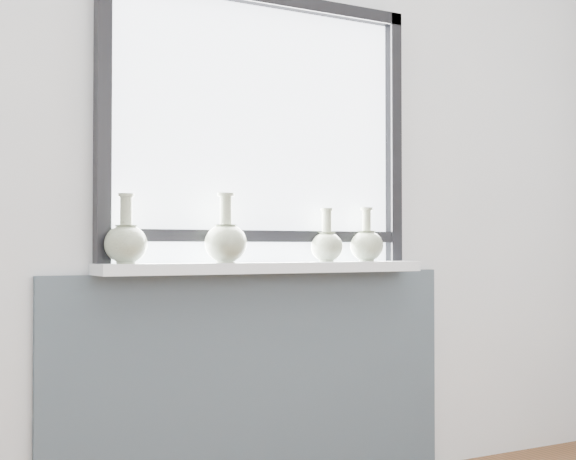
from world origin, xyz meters
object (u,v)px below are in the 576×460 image
windowsill (268,268)px  vase_a (126,241)px  vase_b (226,240)px  vase_c (327,244)px  vase_d (367,244)px

windowsill → vase_a: vase_a is taller
vase_b → vase_c: 0.45m
vase_a → vase_b: size_ratio=0.95×
vase_a → vase_c: (0.83, 0.02, -0.01)m
vase_c → vase_d: size_ratio=0.97×
vase_b → vase_c: (0.45, 0.03, -0.01)m
windowsill → vase_d: size_ratio=6.01×
vase_c → vase_b: bearing=-176.1°
vase_b → vase_d: (0.64, 0.02, -0.01)m
vase_a → vase_c: vase_a is taller
windowsill → vase_c: 0.28m
vase_a → vase_b: bearing=-2.1°
windowsill → vase_d: bearing=-0.7°
vase_c → vase_d: 0.19m
vase_b → vase_a: bearing=177.9°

